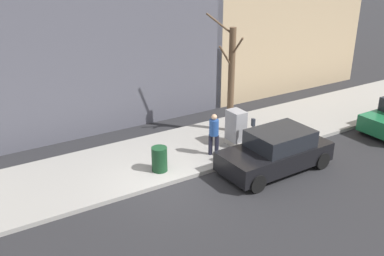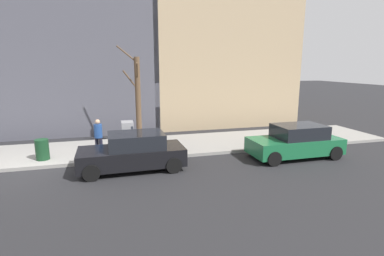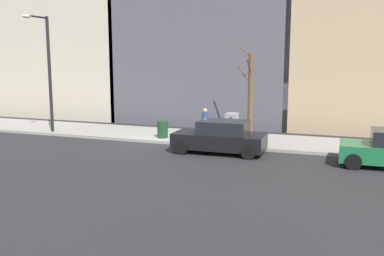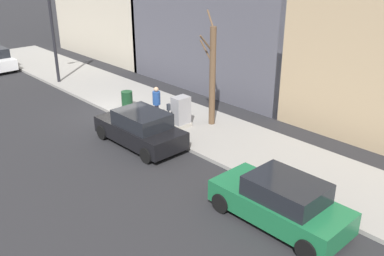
# 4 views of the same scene
# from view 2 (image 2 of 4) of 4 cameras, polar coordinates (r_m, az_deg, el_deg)

# --- Properties ---
(ground_plane) EXTENTS (120.00, 120.00, 0.00)m
(ground_plane) POSITION_cam_2_polar(r_m,az_deg,el_deg) (13.91, -27.53, -7.05)
(ground_plane) COLOR #232326
(sidewalk) EXTENTS (4.00, 36.00, 0.15)m
(sidewalk) POSITION_cam_2_polar(r_m,az_deg,el_deg) (15.77, -26.07, -4.50)
(sidewalk) COLOR gray
(sidewalk) RESTS_ON ground
(parked_car_green) EXTENTS (1.95, 4.21, 1.52)m
(parked_car_green) POSITION_cam_2_polar(r_m,az_deg,el_deg) (14.59, 19.14, -2.50)
(parked_car_green) COLOR #196038
(parked_car_green) RESTS_ON ground
(parked_car_black) EXTENTS (1.97, 4.23, 1.52)m
(parked_car_black) POSITION_cam_2_polar(r_m,az_deg,el_deg) (12.40, -11.16, -4.54)
(parked_car_black) COLOR black
(parked_car_black) RESTS_ON ground
(parking_meter) EXTENTS (0.14, 0.10, 1.35)m
(parking_meter) POSITION_cam_2_polar(r_m,az_deg,el_deg) (13.76, -11.28, -1.86)
(parking_meter) COLOR slate
(parking_meter) RESTS_ON sidewalk
(utility_box) EXTENTS (0.83, 0.61, 1.43)m
(utility_box) POSITION_cam_2_polar(r_m,az_deg,el_deg) (14.60, -12.13, -1.63)
(utility_box) COLOR #A8A399
(utility_box) RESTS_ON sidewalk
(bare_tree) EXTENTS (1.35, 1.09, 5.04)m
(bare_tree) POSITION_cam_2_polar(r_m,az_deg,el_deg) (15.65, -10.29, 5.42)
(bare_tree) COLOR brown
(bare_tree) RESTS_ON sidewalk
(trash_bin) EXTENTS (0.56, 0.56, 0.90)m
(trash_bin) POSITION_cam_2_polar(r_m,az_deg,el_deg) (14.57, -26.63, -3.68)
(trash_bin) COLOR #14381E
(trash_bin) RESTS_ON sidewalk
(pedestrian_near_meter) EXTENTS (0.36, 0.36, 1.66)m
(pedestrian_near_meter) POSITION_cam_2_polar(r_m,az_deg,el_deg) (14.21, -17.41, -1.30)
(pedestrian_near_meter) COLOR #1E1E2D
(pedestrian_near_meter) RESTS_ON sidewalk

